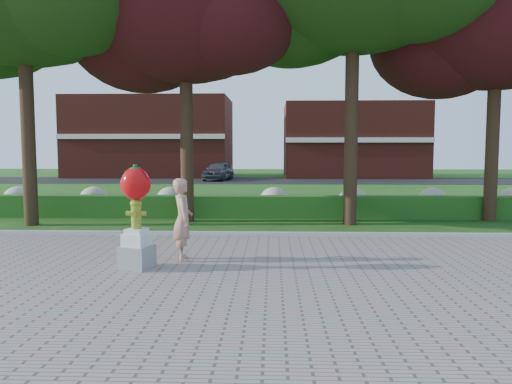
# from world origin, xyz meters

# --- Properties ---
(ground) EXTENTS (100.00, 100.00, 0.00)m
(ground) POSITION_xyz_m (0.00, 0.00, 0.00)
(ground) COLOR #1C4711
(ground) RESTS_ON ground
(walkway) EXTENTS (40.00, 14.00, 0.04)m
(walkway) POSITION_xyz_m (0.00, -4.00, 0.02)
(walkway) COLOR gray
(walkway) RESTS_ON ground
(curb) EXTENTS (40.00, 0.18, 0.15)m
(curb) POSITION_xyz_m (0.00, 3.00, 0.07)
(curb) COLOR #ADADA5
(curb) RESTS_ON ground
(lawn_hedge) EXTENTS (24.00, 0.70, 0.80)m
(lawn_hedge) POSITION_xyz_m (0.00, 7.00, 0.40)
(lawn_hedge) COLOR #1F4915
(lawn_hedge) RESTS_ON ground
(hydrangea_row) EXTENTS (20.10, 1.10, 0.99)m
(hydrangea_row) POSITION_xyz_m (0.57, 8.00, 0.55)
(hydrangea_row) COLOR beige
(hydrangea_row) RESTS_ON ground
(street) EXTENTS (50.00, 8.00, 0.02)m
(street) POSITION_xyz_m (0.00, 28.00, 0.01)
(street) COLOR black
(street) RESTS_ON ground
(building_left) EXTENTS (14.00, 8.00, 7.00)m
(building_left) POSITION_xyz_m (-10.00, 34.00, 3.50)
(building_left) COLOR maroon
(building_left) RESTS_ON ground
(building_right) EXTENTS (12.00, 8.00, 6.40)m
(building_right) POSITION_xyz_m (8.00, 34.00, 3.20)
(building_right) COLOR maroon
(building_right) RESTS_ON ground
(tree_mid_left) EXTENTS (8.25, 7.04, 10.69)m
(tree_mid_left) POSITION_xyz_m (-2.10, 6.08, 7.30)
(tree_mid_left) COLOR black
(tree_mid_left) RESTS_ON ground
(tree_far_right) EXTENTS (7.88, 6.72, 10.21)m
(tree_far_right) POSITION_xyz_m (8.40, 6.58, 6.97)
(tree_far_right) COLOR black
(tree_far_right) RESTS_ON ground
(hydrant_sculpture) EXTENTS (0.73, 0.73, 2.15)m
(hydrant_sculpture) POSITION_xyz_m (-1.87, -0.93, 1.18)
(hydrant_sculpture) COLOR gray
(hydrant_sculpture) RESTS_ON walkway
(woman) EXTENTS (0.59, 0.76, 1.83)m
(woman) POSITION_xyz_m (-1.05, -0.14, 0.95)
(woman) COLOR tan
(woman) RESTS_ON walkway
(parked_car) EXTENTS (2.43, 4.52, 1.46)m
(parked_car) POSITION_xyz_m (-3.35, 28.09, 0.75)
(parked_car) COLOR #42434A
(parked_car) RESTS_ON street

